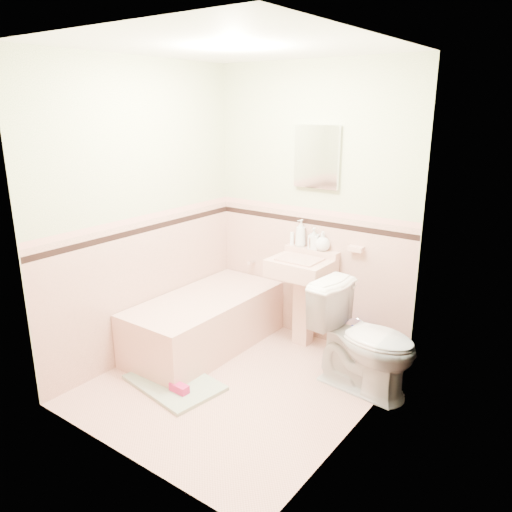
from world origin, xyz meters
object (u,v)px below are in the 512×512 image
Objects in this scene: bathtub at (205,324)px; sink at (300,303)px; bucket at (355,342)px; shoe at (179,388)px; soap_bottle_left at (301,233)px; soap_bottle_right at (323,241)px; toilet at (365,340)px; medicine_cabinet at (317,157)px; soap_bottle_mid at (314,238)px.

sink is (0.68, 0.53, 0.19)m from bathtub.
bucket reaches higher than shoe.
bathtub is 5.99× the size of soap_bottle_left.
toilet is at bearing -37.84° from soap_bottle_right.
shoe is at bearing -97.13° from soap_bottle_left.
bathtub is at bearing 119.15° from shoe.
toilet is at bearing 7.30° from bathtub.
soap_bottle_left is (-0.12, 0.18, 0.60)m from sink.
shoe is (-0.18, -1.44, -0.95)m from soap_bottle_left.
medicine_cabinet is 2.35× the size of bucket.
soap_bottle_right is at bearing 173.82° from bucket.
medicine_cabinet is 0.70m from soap_bottle_left.
soap_bottle_mid is (0.02, -0.03, -0.72)m from medicine_cabinet.
medicine_cabinet is 3.45× the size of shoe.
medicine_cabinet is at bearing 60.02° from toilet.
medicine_cabinet reaches higher than soap_bottle_mid.
shoe is (-0.41, -1.44, -0.91)m from soap_bottle_right.
toilet is (0.78, -0.34, 0.00)m from sink.
soap_bottle_left is at bearing -166.22° from medicine_cabinet.
bathtub is 9.63× the size of shoe.
soap_bottle_left is 0.14m from soap_bottle_mid.
sink is 4.28× the size of soap_bottle_mid.
bathtub is at bearing 102.67° from toilet.
bathtub is 1.20m from soap_bottle_left.
sink is 3.63× the size of bucket.
soap_bottle_mid is 0.99m from bucket.
sink is at bearing -164.48° from bucket.
soap_bottle_right is at bearing 59.41° from sink.
bucket is at bearing 15.52° from sink.
toilet reaches higher than bucket.
bathtub is at bearing -128.15° from soap_bottle_left.
bucket is (0.50, -0.07, -1.59)m from medicine_cabinet.
sink is 0.60m from soap_bottle_mid.
soap_bottle_left is at bearing 180.00° from soap_bottle_right.
medicine_cabinet is at bearing 80.13° from shoe.
soap_bottle_left is 1.09m from bucket.
sink is 0.85m from toilet.
bathtub is 0.84m from shoe.
shoe is (-0.30, -1.26, -0.35)m from sink.
soap_bottle_right is (0.11, -0.03, -0.73)m from medicine_cabinet.
bucket is at bearing 29.59° from bathtub.
bathtub is 1.48m from toilet.
soap_bottle_left is 1.73m from shoe.
sink reaches higher than shoe.
soap_bottle_right is 1.10× the size of shoe.
sink reaches higher than bucket.
soap_bottle_right reaches higher than toilet.
toilet is 1.46m from shoe.
bathtub is at bearing -150.41° from bucket.
medicine_cabinet is 2.22m from shoe.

